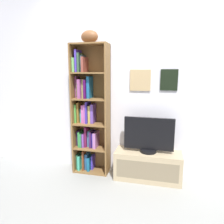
{
  "coord_description": "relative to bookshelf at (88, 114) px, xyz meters",
  "views": [
    {
      "loc": [
        0.47,
        -1.82,
        1.49
      ],
      "look_at": [
        -0.18,
        0.85,
        0.94
      ],
      "focal_mm": 33.63,
      "sensor_mm": 36.0,
      "label": 1
    }
  ],
  "objects": [
    {
      "name": "ground",
      "position": [
        0.57,
        -0.99,
        -0.89
      ],
      "size": [
        5.2,
        5.2,
        0.04
      ],
      "primitive_type": "cube",
      "color": "gray"
    },
    {
      "name": "back_wall",
      "position": [
        0.57,
        0.14,
        0.41
      ],
      "size": [
        4.8,
        0.08,
        2.56
      ],
      "color": "silver",
      "rests_on": "ground"
    },
    {
      "name": "bookshelf",
      "position": [
        0.0,
        0.0,
        0.0
      ],
      "size": [
        0.52,
        0.27,
        1.85
      ],
      "color": "brown",
      "rests_on": "ground"
    },
    {
      "name": "football",
      "position": [
        0.05,
        -0.03,
        1.06
      ],
      "size": [
        0.29,
        0.23,
        0.17
      ],
      "primitive_type": "ellipsoid",
      "rotation": [
        0.0,
        0.0,
        -0.29
      ],
      "color": "brown",
      "rests_on": "bookshelf"
    },
    {
      "name": "tv_stand",
      "position": [
        0.88,
        -0.07,
        -0.68
      ],
      "size": [
        0.9,
        0.35,
        0.39
      ],
      "color": "tan",
      "rests_on": "ground"
    },
    {
      "name": "television",
      "position": [
        0.88,
        -0.07,
        -0.24
      ],
      "size": [
        0.66,
        0.22,
        0.48
      ],
      "color": "black",
      "rests_on": "tv_stand"
    }
  ]
}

